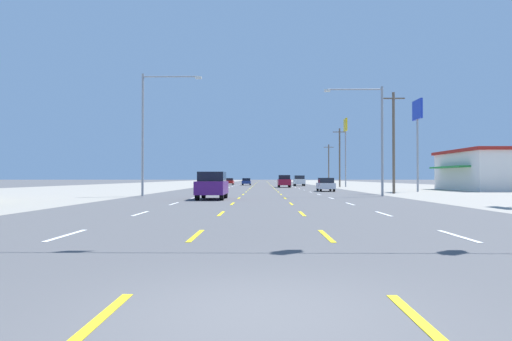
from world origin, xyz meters
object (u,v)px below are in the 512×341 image
at_px(pole_sign_right_row_2, 345,134).
at_px(streetlight_right_row_0, 375,131).
at_px(suv_inner_left_nearest, 212,185).
at_px(hatchback_far_right_near, 326,185).
at_px(suv_inner_right_midfar, 284,181).
at_px(streetlight_left_row_0, 149,124).
at_px(suv_far_right_far, 299,180).
at_px(sedan_far_left_farthest, 229,181).
at_px(pole_sign_right_row_1, 417,119).
at_px(suv_far_left_mid, 213,182).
at_px(sedan_inner_left_farther, 246,182).

height_order(pole_sign_right_row_2, streetlight_right_row_0, pole_sign_right_row_2).
xyz_separation_m(suv_inner_left_nearest, hatchback_far_right_near, (10.84, 19.18, -0.24)).
height_order(suv_inner_right_midfar, streetlight_left_row_0, streetlight_left_row_0).
relative_size(suv_inner_right_midfar, suv_far_right_far, 1.00).
bearing_deg(suv_inner_left_nearest, suv_inner_right_midfar, 80.12).
distance_m(hatchback_far_right_near, suv_inner_right_midfar, 22.02).
bearing_deg(sedan_far_left_farthest, streetlight_left_row_0, -92.18).
bearing_deg(pole_sign_right_row_1, suv_far_left_mid, 153.42).
bearing_deg(suv_inner_left_nearest, suv_far_left_mid, 96.21).
bearing_deg(suv_inner_left_nearest, suv_far_right_far, 78.92).
bearing_deg(suv_inner_left_nearest, sedan_far_left_farthest, 93.08).
xyz_separation_m(suv_inner_left_nearest, streetlight_left_row_0, (-6.01, 5.68, 5.08)).
distance_m(suv_inner_left_nearest, suv_far_left_mid, 30.22).
height_order(sedan_inner_left_farther, pole_sign_right_row_2, pole_sign_right_row_2).
distance_m(suv_far_left_mid, sedan_far_left_farthest, 37.68).
xyz_separation_m(sedan_inner_left_farther, pole_sign_right_row_1, (20.56, -43.93, 7.30)).
relative_size(suv_far_right_far, pole_sign_right_row_2, 0.42).
distance_m(suv_far_right_far, pole_sign_right_row_1, 38.30).
bearing_deg(sedan_far_left_farthest, suv_inner_right_midfar, -68.14).
height_order(sedan_far_left_farthest, pole_sign_right_row_1, pole_sign_right_row_1).
bearing_deg(hatchback_far_right_near, sedan_far_left_farthest, 106.61).
distance_m(hatchback_far_right_near, sedan_far_left_farthest, 50.66).
height_order(suv_inner_left_nearest, sedan_inner_left_farther, suv_inner_left_nearest).
relative_size(suv_inner_left_nearest, suv_far_left_mid, 1.00).
relative_size(suv_far_right_far, streetlight_left_row_0, 0.47).
distance_m(suv_inner_left_nearest, suv_inner_right_midfar, 41.50).
distance_m(suv_inner_right_midfar, pole_sign_right_row_2, 13.78).
bearing_deg(pole_sign_right_row_2, suv_far_left_mid, -145.05).
bearing_deg(streetlight_right_row_0, suv_far_left_mid, 124.01).
distance_m(pole_sign_right_row_1, streetlight_left_row_0, 29.61).
xyz_separation_m(suv_inner_left_nearest, pole_sign_right_row_1, (20.86, 17.97, 7.03)).
bearing_deg(pole_sign_right_row_1, hatchback_far_right_near, 173.13).
xyz_separation_m(suv_inner_left_nearest, sedan_far_left_farthest, (-3.64, 67.72, -0.27)).
distance_m(suv_far_left_mid, streetlight_left_row_0, 25.04).
bearing_deg(streetlight_right_row_0, suv_inner_left_nearest, -156.67).
height_order(suv_inner_left_nearest, streetlight_right_row_0, streetlight_right_row_0).
height_order(hatchback_far_right_near, suv_inner_right_midfar, suv_inner_right_midfar).
distance_m(sedan_far_left_farthest, pole_sign_right_row_2, 32.45).
height_order(hatchback_far_right_near, pole_sign_right_row_2, pole_sign_right_row_2).
height_order(suv_inner_left_nearest, suv_inner_right_midfar, same).
distance_m(sedan_inner_left_farther, pole_sign_right_row_1, 49.05).
relative_size(suv_inner_left_nearest, pole_sign_right_row_1, 0.48).
bearing_deg(streetlight_right_row_0, pole_sign_right_row_2, 83.34).
bearing_deg(hatchback_far_right_near, pole_sign_right_row_1, -6.87).
xyz_separation_m(sedan_inner_left_farther, sedan_far_left_farthest, (-3.94, 5.82, 0.00)).
relative_size(hatchback_far_right_near, streetlight_right_row_0, 0.42).
relative_size(suv_far_left_mid, sedan_far_left_farthest, 1.09).
relative_size(suv_far_left_mid, pole_sign_right_row_2, 0.42).
xyz_separation_m(suv_inner_left_nearest, sedan_inner_left_farther, (0.30, 61.90, -0.27)).
xyz_separation_m(suv_inner_right_midfar, streetlight_right_row_0, (6.05, -35.20, 4.48)).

